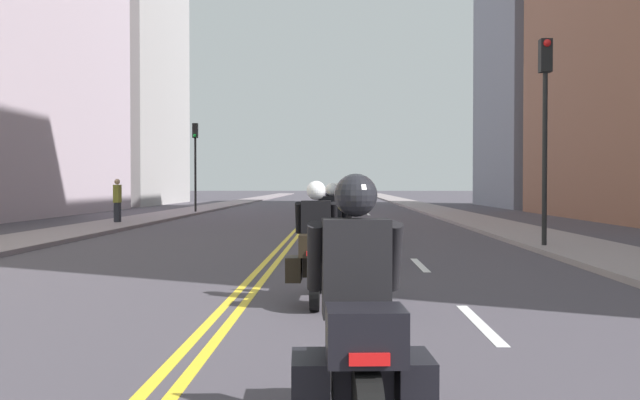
% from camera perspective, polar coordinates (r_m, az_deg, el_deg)
% --- Properties ---
extents(ground_plane, '(264.00, 264.00, 0.00)m').
position_cam_1_polar(ground_plane, '(48.29, -0.20, -0.65)').
color(ground_plane, '#433E47').
extents(sidewalk_left, '(2.50, 144.00, 0.12)m').
position_cam_1_polar(sidewalk_left, '(49.03, -8.70, -0.57)').
color(sidewalk_left, gray).
rests_on(sidewalk_left, ground).
extents(sidewalk_right, '(2.50, 144.00, 0.12)m').
position_cam_1_polar(sidewalk_right, '(48.63, 8.38, -0.58)').
color(sidewalk_right, gray).
rests_on(sidewalk_right, ground).
extents(centreline_yellow_inner, '(0.12, 132.00, 0.01)m').
position_cam_1_polar(centreline_yellow_inner, '(48.29, -0.34, -0.65)').
color(centreline_yellow_inner, yellow).
rests_on(centreline_yellow_inner, ground).
extents(centreline_yellow_outer, '(0.12, 132.00, 0.01)m').
position_cam_1_polar(centreline_yellow_outer, '(48.29, -0.05, -0.65)').
color(centreline_yellow_outer, yellow).
rests_on(centreline_yellow_outer, ground).
extents(lane_dashes_white, '(0.14, 56.40, 0.01)m').
position_cam_1_polar(lane_dashes_white, '(29.33, 4.62, -1.88)').
color(lane_dashes_white, silver).
rests_on(lane_dashes_white, ground).
extents(building_left_2, '(7.93, 16.62, 31.27)m').
position_cam_1_polar(building_left_2, '(61.94, -15.65, 14.30)').
color(building_left_2, '#ADA7A7').
rests_on(building_left_2, ground).
extents(building_right_2, '(6.16, 13.62, 22.93)m').
position_cam_1_polar(building_right_2, '(54.48, 16.66, 11.62)').
color(building_right_2, slate).
rests_on(building_right_2, ground).
extents(motorcycle_0, '(0.78, 2.15, 1.67)m').
position_cam_1_polar(motorcycle_0, '(4.30, 2.95, -11.32)').
color(motorcycle_0, black).
rests_on(motorcycle_0, ground).
extents(motorcycle_1, '(0.76, 2.13, 1.65)m').
position_cam_1_polar(motorcycle_1, '(9.69, -0.32, -4.30)').
color(motorcycle_1, black).
rests_on(motorcycle_1, ground).
extents(motorcycle_2, '(0.78, 2.15, 1.63)m').
position_cam_1_polar(motorcycle_2, '(14.43, 0.92, -2.53)').
color(motorcycle_2, black).
rests_on(motorcycle_2, ground).
extents(motorcycle_3, '(0.76, 2.25, 1.64)m').
position_cam_1_polar(motorcycle_3, '(19.30, 1.29, -1.56)').
color(motorcycle_3, black).
rests_on(motorcycle_3, ground).
extents(motorcycle_4, '(0.77, 2.14, 1.61)m').
position_cam_1_polar(motorcycle_4, '(24.43, 1.68, -1.00)').
color(motorcycle_4, black).
rests_on(motorcycle_4, ground).
extents(traffic_light_near, '(0.28, 0.38, 5.12)m').
position_cam_1_polar(traffic_light_near, '(18.38, 17.45, 7.18)').
color(traffic_light_near, black).
rests_on(traffic_light_near, ground).
extents(traffic_light_far, '(0.28, 0.38, 4.93)m').
position_cam_1_polar(traffic_light_far, '(39.71, -9.88, 3.79)').
color(traffic_light_far, black).
rests_on(traffic_light_far, ground).
extents(pedestrian_0, '(0.25, 0.37, 1.82)m').
position_cam_1_polar(pedestrian_0, '(29.31, -15.80, -0.09)').
color(pedestrian_0, '#25272F').
rests_on(pedestrian_0, ground).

